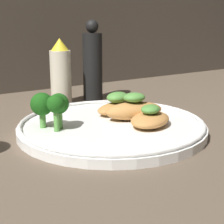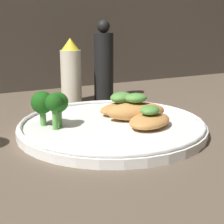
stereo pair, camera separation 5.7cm
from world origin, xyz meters
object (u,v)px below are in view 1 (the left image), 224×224
at_px(sauce_bottle, 61,73).
at_px(pepper_grinder, 93,64).
at_px(broccoli_bunch, 50,105).
at_px(plate, 112,126).

height_order(sauce_bottle, pepper_grinder, pepper_grinder).
distance_m(broccoli_bunch, sauce_bottle, 0.23).
bearing_deg(pepper_grinder, plate, -113.42).
height_order(plate, sauce_bottle, sauce_bottle).
xyz_separation_m(plate, broccoli_bunch, (-0.10, 0.03, 0.04)).
height_order(plate, broccoli_bunch, broccoli_bunch).
bearing_deg(broccoli_bunch, sauce_bottle, 60.33).
bearing_deg(plate, pepper_grinder, 66.58).
xyz_separation_m(broccoli_bunch, sauce_bottle, (0.11, 0.20, 0.02)).
xyz_separation_m(broccoli_bunch, pepper_grinder, (0.19, 0.20, 0.03)).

